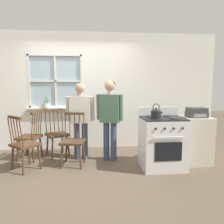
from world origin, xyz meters
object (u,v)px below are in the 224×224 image
chair_by_window (73,142)px  stereo (197,112)px  chair_center_cluster (57,134)px  kettle (156,113)px  person_elderly_left (80,114)px  side_counter (195,140)px  chair_near_wall (30,137)px  potted_plant (46,104)px  stove (162,142)px  chair_near_stove (24,145)px  person_teen_center (110,112)px

chair_by_window → stereo: stereo is taller
chair_center_cluster → kettle: size_ratio=3.98×
kettle → stereo: 0.91m
person_elderly_left → side_counter: 2.28m
chair_near_wall → potted_plant: 0.92m
chair_center_cluster → side_counter: 2.80m
chair_center_cluster → person_elderly_left: person_elderly_left is taller
chair_center_cluster → person_elderly_left: 0.75m
chair_by_window → chair_near_wall: (-0.88, 0.42, 0.00)m
chair_center_cluster → kettle: kettle is taller
chair_near_wall → kettle: bearing=84.1°
chair_near_wall → chair_center_cluster: 0.54m
chair_near_wall → chair_center_cluster: bearing=126.2°
stove → stereo: (0.69, 0.14, 0.51)m
chair_by_window → person_elderly_left: bearing=78.4°
chair_by_window → potted_plant: 1.41m
chair_near_wall → chair_center_cluster: (0.50, 0.21, 0.00)m
chair_near_wall → potted_plant: size_ratio=2.86×
chair_near_wall → chair_center_cluster: same height
chair_near_stove → person_teen_center: (1.55, 0.35, 0.51)m
stereo → kettle: bearing=-162.6°
stove → chair_near_stove: bearing=177.1°
chair_near_wall → side_counter: chair_near_wall is taller
potted_plant → person_elderly_left: bearing=-42.0°
chair_near_stove → side_counter: (3.15, 0.04, -0.00)m
chair_center_cluster → chair_near_stove: size_ratio=1.00×
chair_near_stove → potted_plant: (0.16, 1.22, 0.61)m
potted_plant → stereo: 3.22m
chair_by_window → kettle: (1.45, -0.41, 0.57)m
person_teen_center → stove: size_ratio=1.47×
chair_near_wall → kettle: kettle is taller
chair_near_stove → potted_plant: 1.37m
chair_near_stove → stereo: 3.19m
person_teen_center → side_counter: person_teen_center is taller
chair_near_stove → stove: size_ratio=0.91×
side_counter → stereo: 0.54m
stove → side_counter: (0.69, 0.16, -0.02)m
stereo → person_elderly_left: bearing=167.6°
chair_by_window → chair_near_wall: size_ratio=1.00×
kettle → potted_plant: (-2.13, 1.48, 0.04)m
chair_center_cluster → side_counter: chair_center_cluster is taller
kettle → potted_plant: bearing=145.2°
person_elderly_left → kettle: size_ratio=6.20×
person_teen_center → stove: bearing=-7.9°
person_elderly_left → chair_near_wall: bearing=179.7°
person_teen_center → chair_near_stove: bearing=-147.3°
potted_plant → chair_center_cluster: bearing=-56.8°
person_elderly_left → potted_plant: bearing=141.9°
chair_near_wall → potted_plant: bearing=176.2°
chair_near_wall → stereo: 3.29m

